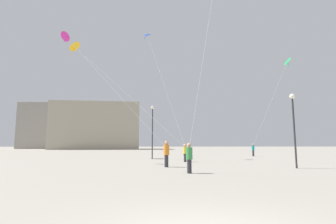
{
  "coord_description": "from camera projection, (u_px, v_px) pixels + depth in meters",
  "views": [
    {
      "loc": [
        -0.9,
        -4.09,
        1.59
      ],
      "look_at": [
        0.0,
        14.35,
        3.96
      ],
      "focal_mm": 26.73,
      "sensor_mm": 36.0,
      "label": 1
    }
  ],
  "objects": [
    {
      "name": "lamppost_west",
      "position": [
        294.0,
        118.0,
        16.84
      ],
      "size": [
        0.36,
        0.36,
        4.99
      ],
      "color": "#2D2D30",
      "rests_on": "ground_plane"
    },
    {
      "name": "person_in_purple",
      "position": [
        184.0,
        149.0,
        34.96
      ],
      "size": [
        0.35,
        0.35,
        1.59
      ],
      "rotation": [
        0.0,
        0.0,
        5.94
      ],
      "color": "#2D2D33",
      "rests_on": "ground_plane"
    },
    {
      "name": "building_left_hall",
      "position": [
        57.0,
        127.0,
        91.17
      ],
      "size": [
        20.22,
        18.17,
        15.51
      ],
      "color": "gray",
      "rests_on": "ground_plane"
    },
    {
      "name": "person_in_teal",
      "position": [
        253.0,
        149.0,
        32.76
      ],
      "size": [
        0.36,
        0.36,
        1.63
      ],
      "rotation": [
        0.0,
        0.0,
        0.49
      ],
      "color": "#2D2D33",
      "rests_on": "ground_plane"
    },
    {
      "name": "person_in_green",
      "position": [
        189.0,
        157.0,
        13.73
      ],
      "size": [
        0.36,
        0.36,
        1.65
      ],
      "rotation": [
        0.0,
        0.0,
        3.53
      ],
      "color": "#2D2D33",
      "rests_on": "ground_plane"
    },
    {
      "name": "building_centre_hall",
      "position": [
        98.0,
        127.0,
        78.26
      ],
      "size": [
        26.53,
        16.83,
        13.92
      ],
      "color": "#A39984",
      "rests_on": "ground_plane"
    },
    {
      "name": "person_in_yellow",
      "position": [
        185.0,
        152.0,
        22.42
      ],
      "size": [
        0.34,
        0.34,
        1.58
      ],
      "rotation": [
        0.0,
        0.0,
        2.11
      ],
      "color": "#2D2D33",
      "rests_on": "ground_plane"
    },
    {
      "name": "kite_amber_diamond",
      "position": [
        75.0,
        47.0,
        29.47
      ],
      "size": [
        13.05,
        7.01,
        12.32
      ],
      "color": "yellow"
    },
    {
      "name": "kite_emerald_delta",
      "position": [
        286.0,
        63.0,
        31.72
      ],
      "size": [
        4.19,
        3.41,
        11.11
      ],
      "color": "green"
    },
    {
      "name": "kite_cobalt_diamond",
      "position": [
        148.0,
        36.0,
        27.94
      ],
      "size": [
        4.22,
        4.69,
        12.82
      ],
      "color": "blue"
    },
    {
      "name": "kite_magenta_diamond",
      "position": [
        67.0,
        38.0,
        21.91
      ],
      "size": [
        9.32,
        4.31,
        10.12
      ],
      "color": "#D12899"
    },
    {
      "name": "person_in_orange",
      "position": [
        166.0,
        153.0,
        17.41
      ],
      "size": [
        0.39,
        0.39,
        1.81
      ],
      "rotation": [
        0.0,
        0.0,
        3.69
      ],
      "color": "#2D2D33",
      "rests_on": "ground_plane"
    },
    {
      "name": "lamppost_east",
      "position": [
        152.0,
        124.0,
        27.51
      ],
      "size": [
        0.36,
        0.36,
        5.8
      ],
      "color": "#2D2D30",
      "rests_on": "ground_plane"
    }
  ]
}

